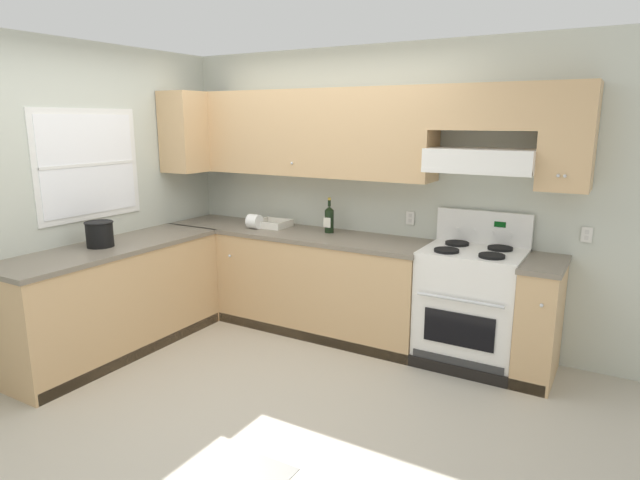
# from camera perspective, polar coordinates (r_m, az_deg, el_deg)

# --- Properties ---
(ground_plane) EXTENTS (7.04, 7.04, 0.00)m
(ground_plane) POSITION_cam_1_polar(r_m,az_deg,el_deg) (4.19, -9.15, -14.81)
(ground_plane) COLOR #B2AA99
(floor_accent_tile) EXTENTS (0.30, 0.30, 0.01)m
(floor_accent_tile) POSITION_cam_1_polar(r_m,az_deg,el_deg) (3.26, -6.11, -23.47)
(floor_accent_tile) COLOR slate
(floor_accent_tile) RESTS_ON ground_plane
(wall_back) EXTENTS (4.68, 0.57, 2.55)m
(wall_back) POSITION_cam_1_polar(r_m,az_deg,el_deg) (4.83, 5.51, 7.35)
(wall_back) COLOR beige
(wall_back) RESTS_ON ground_plane
(wall_left) EXTENTS (0.47, 4.00, 2.55)m
(wall_left) POSITION_cam_1_polar(r_m,az_deg,el_deg) (5.07, -22.16, 5.18)
(wall_left) COLOR beige
(wall_left) RESTS_ON ground_plane
(counter_back_run) EXTENTS (3.60, 0.65, 0.91)m
(counter_back_run) POSITION_cam_1_polar(r_m,az_deg,el_deg) (4.98, -0.68, -4.50)
(counter_back_run) COLOR tan
(counter_back_run) RESTS_ON ground_plane
(counter_left_run) EXTENTS (0.63, 1.91, 0.91)m
(counter_left_run) POSITION_cam_1_polar(r_m,az_deg,el_deg) (4.85, -20.90, -5.85)
(counter_left_run) COLOR tan
(counter_left_run) RESTS_ON ground_plane
(stove) EXTENTS (0.76, 0.62, 1.20)m
(stove) POSITION_cam_1_polar(r_m,az_deg,el_deg) (4.46, 15.58, -6.70)
(stove) COLOR white
(stove) RESTS_ON ground_plane
(wine_bottle) EXTENTS (0.08, 0.08, 0.32)m
(wine_bottle) POSITION_cam_1_polar(r_m,az_deg,el_deg) (4.90, 0.98, 2.26)
(wine_bottle) COLOR black
(wine_bottle) RESTS_ON counter_back_run
(bowl) EXTENTS (0.31, 0.27, 0.07)m
(bowl) POSITION_cam_1_polar(r_m,az_deg,el_deg) (5.20, -5.02, 1.64)
(bowl) COLOR white
(bowl) RESTS_ON counter_back_run
(bucket) EXTENTS (0.23, 0.23, 0.21)m
(bucket) POSITION_cam_1_polar(r_m,az_deg,el_deg) (4.70, -22.28, 0.65)
(bucket) COLOR black
(bucket) RESTS_ON counter_left_run
(paper_towel_roll) EXTENTS (0.12, 0.14, 0.14)m
(paper_towel_roll) POSITION_cam_1_polar(r_m,az_deg,el_deg) (5.13, -6.96, 1.96)
(paper_towel_roll) COLOR white
(paper_towel_roll) RESTS_ON counter_back_run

